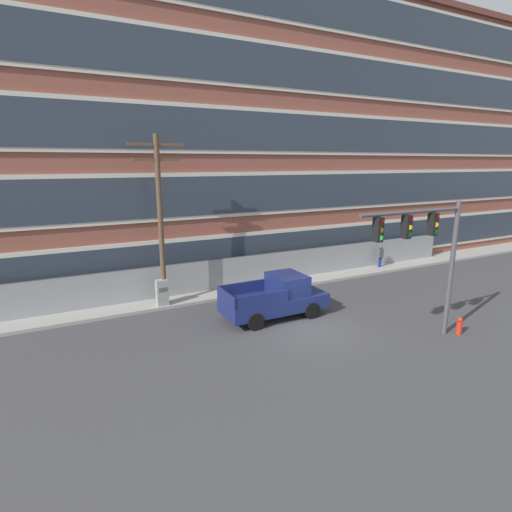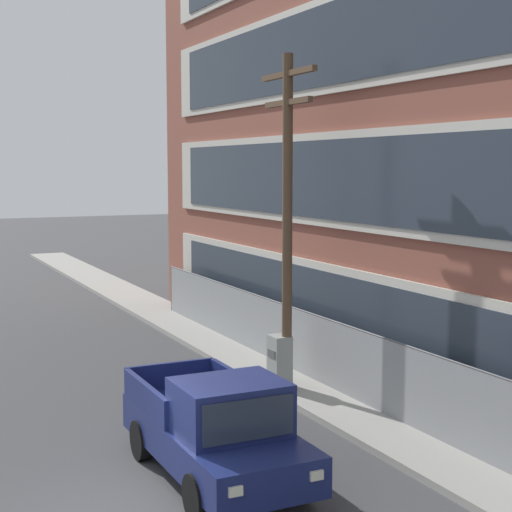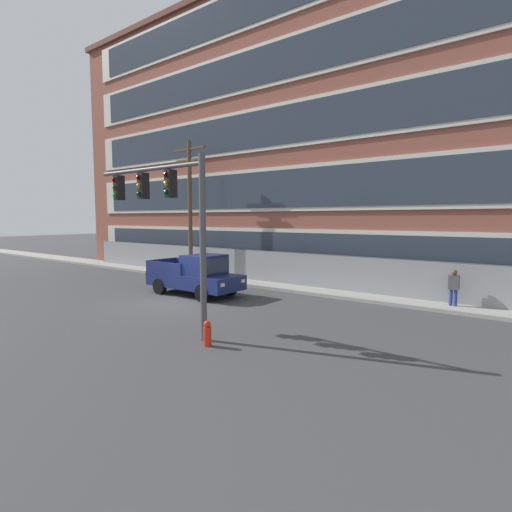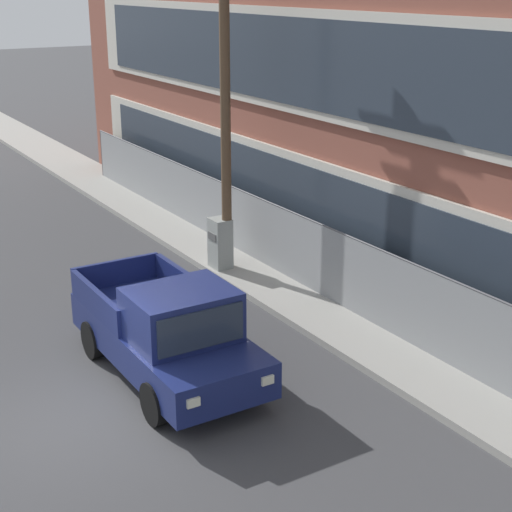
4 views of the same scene
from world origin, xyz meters
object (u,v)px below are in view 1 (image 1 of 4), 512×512
at_px(utility_pole_near_corner, 160,214).
at_px(pedestrian_near_cabinet, 380,256).
at_px(fire_hydrant, 459,326).
at_px(traffic_signal_mast, 426,242).
at_px(electrical_cabinet, 162,294).
at_px(pickup_truck_navy, 277,298).

bearing_deg(utility_pole_near_corner, pedestrian_near_cabinet, 1.92).
bearing_deg(fire_hydrant, pedestrian_near_cabinet, 63.85).
height_order(traffic_signal_mast, pedestrian_near_cabinet, traffic_signal_mast).
height_order(utility_pole_near_corner, electrical_cabinet, utility_pole_near_corner).
relative_size(traffic_signal_mast, fire_hydrant, 7.43).
xyz_separation_m(traffic_signal_mast, electrical_cabinet, (-8.52, 8.79, -3.48)).
height_order(pickup_truck_navy, pedestrian_near_cabinet, pickup_truck_navy).
height_order(electrical_cabinet, pedestrian_near_cabinet, pedestrian_near_cabinet).
bearing_deg(traffic_signal_mast, electrical_cabinet, 134.10).
distance_m(traffic_signal_mast, pickup_truck_navy, 7.18).
height_order(pickup_truck_navy, fire_hydrant, pickup_truck_navy).
relative_size(pickup_truck_navy, electrical_cabinet, 3.41).
xyz_separation_m(traffic_signal_mast, fire_hydrant, (2.18, -0.34, -3.85)).
xyz_separation_m(utility_pole_near_corner, electrical_cabinet, (-0.15, -0.12, -4.07)).
bearing_deg(pedestrian_near_cabinet, electrical_cabinet, -177.64).
relative_size(traffic_signal_mast, pickup_truck_navy, 1.13).
height_order(traffic_signal_mast, utility_pole_near_corner, utility_pole_near_corner).
bearing_deg(utility_pole_near_corner, pickup_truck_navy, -40.72).
height_order(utility_pole_near_corner, pedestrian_near_cabinet, utility_pole_near_corner).
height_order(pickup_truck_navy, electrical_cabinet, pickup_truck_navy).
distance_m(pickup_truck_navy, pedestrian_near_cabinet, 11.72).
height_order(utility_pole_near_corner, fire_hydrant, utility_pole_near_corner).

